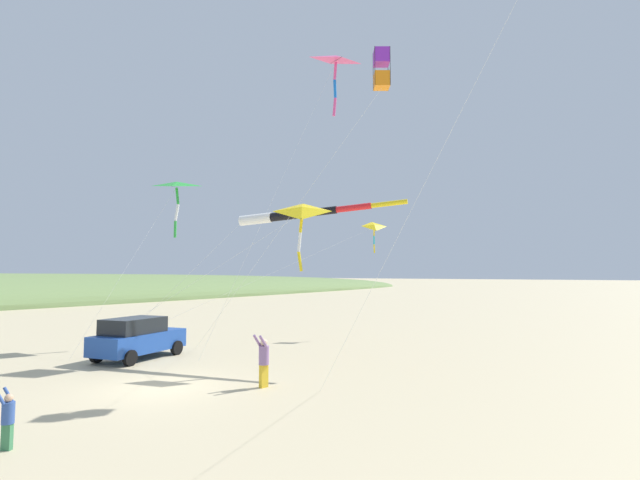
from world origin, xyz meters
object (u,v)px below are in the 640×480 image
(kite_delta_teal_far_right, at_px, (374,227))
(kite_box_magenta_far_left, at_px, (381,69))
(person_adult_flyer, at_px, (264,358))
(kite_delta_rainbow_low_near, at_px, (336,60))
(kite_delta_yellow_midlevel, at_px, (302,212))
(cooler_box, at_px, (123,346))
(parked_car, at_px, (137,338))
(person_child_green_jacket, at_px, (8,416))
(kite_windsock_orange_high_right, at_px, (296,214))
(kite_delta_long_streamer_left, at_px, (176,186))

(kite_delta_teal_far_right, bearing_deg, kite_box_magenta_far_left, 121.57)
(person_adult_flyer, relative_size, kite_delta_rainbow_low_near, 0.11)
(kite_delta_yellow_midlevel, distance_m, kite_delta_teal_far_right, 10.49)
(cooler_box, relative_size, kite_delta_yellow_midlevel, 0.04)
(kite_delta_teal_far_right, bearing_deg, parked_car, 69.06)
(person_child_green_jacket, distance_m, kite_delta_yellow_midlevel, 11.98)
(person_child_green_jacket, bearing_deg, kite_windsock_orange_high_right, -82.88)
(kite_delta_long_streamer_left, bearing_deg, kite_windsock_orange_high_right, -178.86)
(person_adult_flyer, relative_size, kite_delta_yellow_midlevel, 0.13)
(cooler_box, height_order, kite_delta_long_streamer_left, kite_delta_long_streamer_left)
(parked_car, bearing_deg, kite_delta_yellow_midlevel, -160.47)
(kite_delta_yellow_midlevel, relative_size, kite_delta_rainbow_low_near, 0.89)
(kite_delta_long_streamer_left, relative_size, kite_windsock_orange_high_right, 0.69)
(cooler_box, bearing_deg, kite_delta_yellow_midlevel, -170.57)
(cooler_box, xyz_separation_m, kite_windsock_orange_high_right, (-8.82, -2.85, 6.25))
(parked_car, distance_m, kite_delta_yellow_midlevel, 9.49)
(parked_car, xyz_separation_m, person_child_green_jacket, (-7.58, 7.96, -0.23))
(parked_car, relative_size, kite_windsock_orange_high_right, 0.35)
(cooler_box, xyz_separation_m, kite_delta_rainbow_low_near, (-8.22, -6.90, 15.03))
(parked_car, xyz_separation_m, cooler_box, (2.71, -0.94, -0.74))
(cooler_box, xyz_separation_m, kite_delta_yellow_midlevel, (-10.07, -1.67, 6.14))
(kite_delta_yellow_midlevel, bearing_deg, kite_delta_teal_far_right, -76.45)
(kite_delta_long_streamer_left, bearing_deg, kite_delta_teal_far_right, -128.11)
(parked_car, distance_m, cooler_box, 2.96)
(kite_delta_long_streamer_left, bearing_deg, kite_delta_yellow_midlevel, 174.00)
(parked_car, distance_m, kite_delta_long_streamer_left, 8.81)
(person_child_green_jacket, bearing_deg, cooler_box, -40.85)
(parked_car, xyz_separation_m, kite_windsock_orange_high_right, (-6.11, -3.79, 5.51))
(kite_delta_rainbow_low_near, bearing_deg, person_adult_flyer, 107.95)
(kite_delta_yellow_midlevel, height_order, kite_delta_rainbow_low_near, kite_delta_rainbow_low_near)
(kite_delta_yellow_midlevel, height_order, kite_windsock_orange_high_right, kite_windsock_orange_high_right)
(parked_car, height_order, kite_box_magenta_far_left, kite_box_magenta_far_left)
(cooler_box, bearing_deg, kite_delta_rainbow_low_near, -140.01)
(person_child_green_jacket, bearing_deg, kite_delta_teal_far_right, -82.64)
(kite_box_magenta_far_left, bearing_deg, parked_car, 17.31)
(kite_delta_rainbow_low_near, relative_size, kite_box_magenta_far_left, 1.25)
(person_adult_flyer, distance_m, kite_delta_rainbow_low_near, 16.76)
(kite_delta_yellow_midlevel, distance_m, kite_box_magenta_far_left, 6.40)
(person_adult_flyer, bearing_deg, person_child_green_jacket, 85.10)
(person_adult_flyer, distance_m, kite_windsock_orange_high_right, 7.29)
(kite_delta_teal_far_right, xyz_separation_m, kite_box_magenta_far_left, (-5.82, 9.46, 5.08))
(kite_box_magenta_far_left, relative_size, kite_delta_long_streamer_left, 1.39)
(kite_delta_yellow_midlevel, distance_m, kite_windsock_orange_high_right, 1.72)
(kite_delta_rainbow_low_near, relative_size, kite_delta_teal_far_right, 1.12)
(cooler_box, relative_size, kite_windsock_orange_high_right, 0.05)
(cooler_box, relative_size, kite_delta_teal_far_right, 0.04)
(person_adult_flyer, bearing_deg, kite_delta_rainbow_low_near, -72.05)
(kite_windsock_orange_high_right, bearing_deg, kite_delta_rainbow_low_near, -81.56)
(kite_delta_teal_far_right, height_order, kite_delta_long_streamer_left, kite_delta_long_streamer_left)
(person_child_green_jacket, distance_m, kite_windsock_orange_high_right, 13.16)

